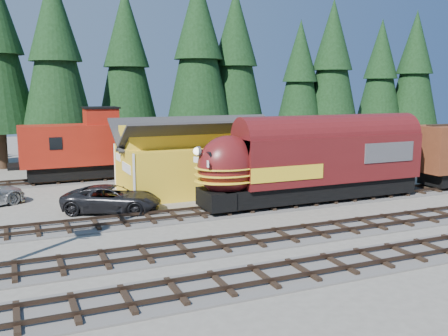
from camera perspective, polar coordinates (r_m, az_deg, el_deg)
name	(u,v)px	position (r m, az deg, el deg)	size (l,w,h in m)	color
ground	(276,226)	(27.51, 5.95, -6.63)	(120.00, 120.00, 0.00)	#6B665B
track_siding	(373,195)	(36.29, 16.71, -3.00)	(68.00, 3.20, 0.33)	#4C4947
track_main_south	(442,215)	(32.07, 23.62, -4.97)	(68.00, 3.20, 0.33)	#4C4947
track_spur	(54,182)	(41.81, -18.84, -1.53)	(32.00, 3.20, 0.33)	#4C4947
depot	(206,150)	(36.26, -2.12, 2.03)	(12.80, 7.00, 5.30)	gold
conifer_backdrop	(190,59)	(50.33, -3.93, 12.29)	(79.21, 20.10, 16.73)	black
locomotive	(307,165)	(32.61, 9.49, 0.35)	(15.93, 3.17, 4.33)	black
caboose	(89,147)	(41.73, -15.12, 2.31)	(10.56, 3.06, 5.49)	black
pickup_truck_a	(112,199)	(30.98, -12.68, -3.45)	(2.71, 5.88, 1.63)	black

